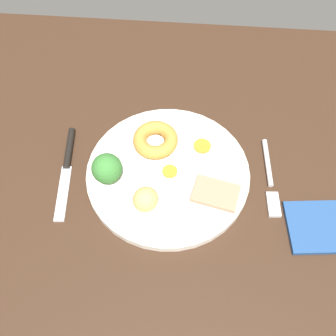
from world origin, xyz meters
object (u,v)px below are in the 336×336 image
Objects in this scene: yorkshire_pudding at (155,140)px; folded_napkin at (322,227)px; meat_slice_main at (216,193)px; roast_potato_left at (145,199)px; carrot_coin_front at (202,146)px; fork at (270,179)px; knife at (67,164)px; broccoli_floret at (107,169)px; dinner_plate at (168,173)px; carrot_coin_back at (170,171)px.

folded_napkin is (-27.98, 13.39, -2.20)cm from yorkshire_pudding.
folded_napkin is at bearing 167.19° from meat_slice_main.
roast_potato_left reaches higher than carrot_coin_front.
carrot_coin_front is at bearing -124.87° from roast_potato_left.
yorkshire_pudding reaches higher than carrot_coin_front.
meat_slice_main is 0.49× the size of fork.
knife is at bearing -26.39° from roast_potato_left.
folded_napkin is at bearing 171.42° from broccoli_floret.
dinner_plate is at bearing 82.84° from knife.
broccoli_floret is at bearing -8.58° from folded_napkin.
meat_slice_main is 8.71cm from carrot_coin_back.
carrot_coin_front is 1.19× the size of carrot_coin_back.
carrot_coin_front is 0.28× the size of folded_napkin.
folded_napkin is at bearing 162.97° from carrot_coin_back.
dinner_plate reaches higher than knife.
broccoli_floret reaches higher than folded_napkin.
broccoli_floret is at bearing -87.76° from fork.
yorkshire_pudding is 16.11cm from knife.
dinner_plate is 6.66× the size of roast_potato_left.
yorkshire_pudding is at bearing 0.26° from carrot_coin_front.
knife is (17.84, -0.60, -0.25)cm from dinner_plate.
fork is at bearing -46.71° from folded_napkin.
knife is (15.16, 5.00, -2.15)cm from yorkshire_pudding.
yorkshire_pudding is at bearing 103.00° from knife.
broccoli_floret is 0.32× the size of knife.
roast_potato_left reaches higher than fork.
fork is (-17.19, -0.61, -1.22)cm from carrot_coin_back.
roast_potato_left is 0.70× the size of broccoli_floret.
broccoli_floret is 0.55× the size of folded_napkin.
carrot_coin_front is at bearing -74.99° from meat_slice_main.
dinner_plate is 9.17× the size of carrot_coin_front.
dinner_plate is 1.82× the size of fork.
fork is (-20.19, 5.12, -2.21)cm from yorkshire_pudding.
knife is (26.02, -4.49, -1.35)cm from meat_slice_main.
dinner_plate is 17.85cm from knife.
roast_potato_left is at bearing -74.61° from fork.
roast_potato_left reaches higher than meat_slice_main.
roast_potato_left is at bearing 55.13° from carrot_coin_front.
yorkshire_pudding is at bearing -62.37° from carrot_coin_back.
knife is at bearing -94.22° from fork.
dinner_plate is 6.49cm from yorkshire_pudding.
carrot_coin_back is at bearing -116.77° from roast_potato_left.
roast_potato_left reaches higher than yorkshire_pudding.
carrot_coin_back is (-3.00, 5.74, -0.99)cm from yorkshire_pudding.
broccoli_floret is (6.67, -4.25, 1.50)cm from roast_potato_left.
carrot_coin_front reaches higher than knife.
yorkshire_pudding is (2.68, -5.60, 1.90)cm from dinner_plate.
dinner_plate is 3.75× the size of meat_slice_main.
dinner_plate is at bearing -25.48° from meat_slice_main.
carrot_coin_front is (-8.30, -0.04, -0.98)cm from yorkshire_pudding.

